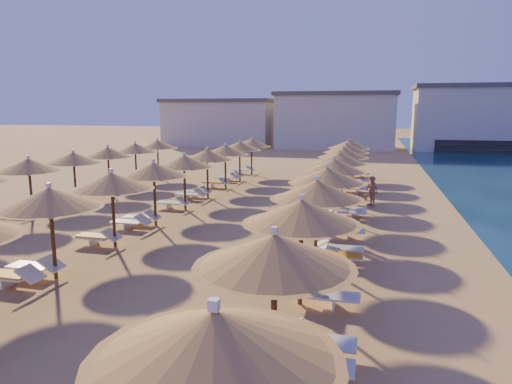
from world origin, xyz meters
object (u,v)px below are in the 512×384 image
(parasol_row_east, at_px, (327,177))
(beachgoer_b, at_px, (319,213))
(parasol_row_west, at_px, (154,170))
(beachgoer_c, at_px, (372,191))
(beachgoer_a, at_px, (324,213))

(parasol_row_east, xyz_separation_m, beachgoer_b, (-0.30, 0.28, -1.57))
(parasol_row_west, bearing_deg, parasol_row_east, 0.00)
(beachgoer_c, bearing_deg, beachgoer_a, -50.47)
(beachgoer_a, bearing_deg, beachgoer_c, 157.57)
(beachgoer_b, height_order, beachgoer_c, beachgoer_b)
(parasol_row_west, height_order, beachgoer_a, parasol_row_west)
(beachgoer_c, bearing_deg, parasol_row_east, -48.21)
(beachgoer_a, bearing_deg, parasol_row_west, -90.95)
(beachgoer_b, bearing_deg, parasol_row_west, -133.44)
(parasol_row_west, height_order, beachgoer_b, parasol_row_west)
(parasol_row_east, xyz_separation_m, parasol_row_west, (-7.53, 0.00, 0.00))
(parasol_row_west, bearing_deg, beachgoer_a, 4.22)
(parasol_row_east, height_order, parasol_row_west, same)
(parasol_row_east, distance_m, beachgoer_c, 7.06)
(beachgoer_a, relative_size, beachgoer_c, 1.08)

